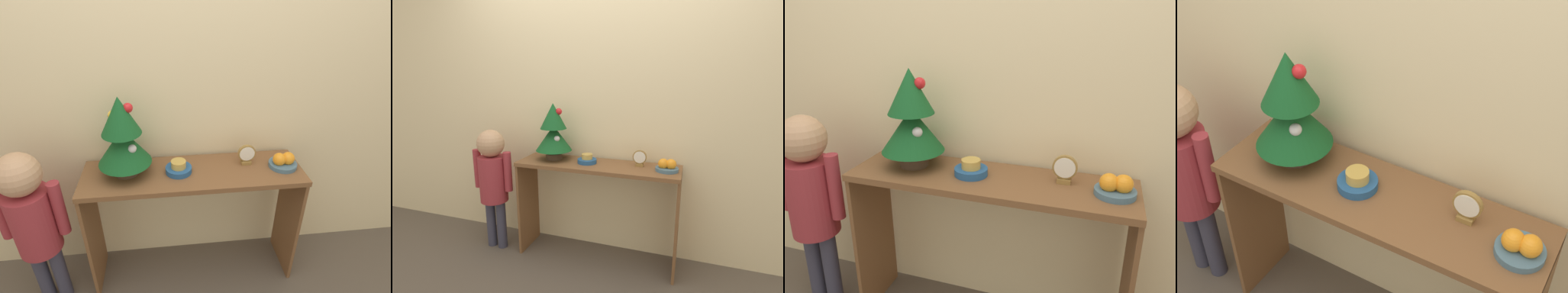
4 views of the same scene
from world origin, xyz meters
TOP-DOWN VIEW (x-y plane):
  - ground_plane at (0.00, 0.00)m, footprint 12.00×12.00m
  - back_wall at (0.00, 0.41)m, footprint 7.00×0.05m
  - console_table at (0.00, 0.18)m, footprint 1.27×0.36m
  - mini_tree at (-0.38, 0.20)m, footprint 0.29×0.29m
  - fruit_bowl at (0.53, 0.17)m, footprint 0.16×0.16m
  - singing_bowl at (-0.08, 0.18)m, footprint 0.15×0.15m
  - desk_clock at (0.32, 0.23)m, footprint 0.10×0.04m
  - child_figure at (-0.88, 0.06)m, footprint 0.36×0.23m

SIDE VIEW (x-z plane):
  - ground_plane at x=0.00m, z-range 0.00..0.00m
  - console_table at x=0.00m, z-range 0.22..1.02m
  - child_figure at x=-0.88m, z-range 0.14..1.18m
  - singing_bowl at x=-0.08m, z-range 0.80..0.87m
  - fruit_bowl at x=0.53m, z-range 0.80..0.89m
  - desk_clock at x=0.32m, z-range 0.80..0.93m
  - mini_tree at x=-0.38m, z-range 0.81..1.27m
  - back_wall at x=0.00m, z-range 0.00..2.50m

